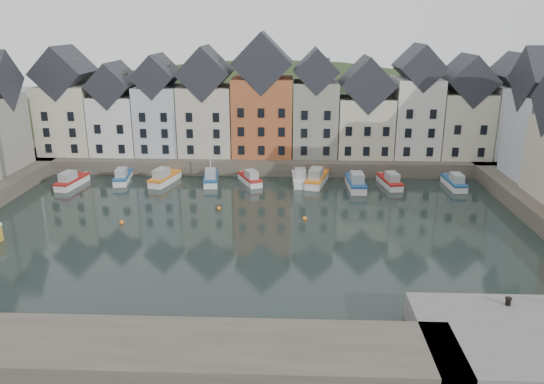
{
  "coord_description": "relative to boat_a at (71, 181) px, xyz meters",
  "views": [
    {
      "loc": [
        4.54,
        -50.24,
        20.96
      ],
      "look_at": [
        2.31,
        6.0,
        2.89
      ],
      "focal_mm": 35.0,
      "sensor_mm": 36.0,
      "label": 1
    }
  ],
  "objects": [
    {
      "name": "hillside",
      "position": [
        24.97,
        39.59,
        -18.67
      ],
      "size": [
        153.6,
        70.4,
        64.0
      ],
      "color": "#1F3018",
      "rests_on": "ground"
    },
    {
      "name": "near_wall",
      "position": [
        14.95,
        -38.41,
        0.29
      ],
      "size": [
        50.0,
        6.0,
        2.0
      ],
      "primitive_type": "cube",
      "color": "#494338",
      "rests_on": "ground"
    },
    {
      "name": "boat_c",
      "position": [
        12.08,
        1.92,
        0.02
      ],
      "size": [
        3.5,
        6.64,
        2.44
      ],
      "rotation": [
        0.0,
        0.0,
        -0.25
      ],
      "color": "silver",
      "rests_on": "ground"
    },
    {
      "name": "boat_j",
      "position": [
        51.01,
        1.45,
        -0.02
      ],
      "size": [
        2.11,
        6.05,
        2.29
      ],
      "rotation": [
        0.0,
        0.0,
        0.04
      ],
      "color": "silver",
      "rests_on": "ground"
    },
    {
      "name": "boat_b",
      "position": [
        6.19,
        2.35,
        -0.04
      ],
      "size": [
        2.57,
        6.02,
        2.24
      ],
      "rotation": [
        0.0,
        0.0,
        0.13
      ],
      "color": "silver",
      "rests_on": "ground"
    },
    {
      "name": "boat_h",
      "position": [
        37.89,
        0.52,
        0.06
      ],
      "size": [
        2.32,
        6.76,
        2.57
      ],
      "rotation": [
        0.0,
        0.0,
        0.04
      ],
      "color": "silver",
      "rests_on": "ground"
    },
    {
      "name": "mooring_bollard",
      "position": [
        44.76,
        -33.0,
        1.6
      ],
      "size": [
        0.48,
        0.48,
        0.56
      ],
      "color": "black",
      "rests_on": "near_quay"
    },
    {
      "name": "ground",
      "position": [
        24.95,
        -16.41,
        -0.71
      ],
      "size": [
        260.0,
        260.0,
        0.0
      ],
      "primitive_type": "plane",
      "color": "black",
      "rests_on": "ground"
    },
    {
      "name": "boat_d",
      "position": [
        18.41,
        2.16,
        0.04
      ],
      "size": [
        2.63,
        6.23,
        11.55
      ],
      "rotation": [
        0.0,
        0.0,
        0.13
      ],
      "color": "silver",
      "rests_on": "ground"
    },
    {
      "name": "mooring_buoys",
      "position": [
        20.95,
        -11.08,
        -0.56
      ],
      "size": [
        20.5,
        5.5,
        0.5
      ],
      "color": "orange",
      "rests_on": "ground"
    },
    {
      "name": "far_quay",
      "position": [
        24.95,
        13.59,
        0.29
      ],
      "size": [
        90.0,
        16.0,
        2.0
      ],
      "primitive_type": "cube",
      "color": "#494338",
      "rests_on": "ground"
    },
    {
      "name": "far_terrace",
      "position": [
        28.17,
        11.59,
        8.17
      ],
      "size": [
        72.37,
        8.16,
        17.78
      ],
      "color": "beige",
      "rests_on": "far_quay"
    },
    {
      "name": "boat_f",
      "position": [
        30.54,
        2.53,
        0.01
      ],
      "size": [
        2.22,
        6.31,
        2.39
      ],
      "rotation": [
        0.0,
        0.0,
        0.05
      ],
      "color": "silver",
      "rests_on": "ground"
    },
    {
      "name": "boat_a",
      "position": [
        0.0,
        0.0,
        0.0
      ],
      "size": [
        2.76,
        6.38,
        2.37
      ],
      "rotation": [
        0.0,
        0.0,
        -0.14
      ],
      "color": "silver",
      "rests_on": "ground"
    },
    {
      "name": "boat_g",
      "position": [
        32.81,
        2.26,
        0.08
      ],
      "size": [
        3.66,
        7.16,
        2.63
      ],
      "rotation": [
        0.0,
        0.0,
        -0.23
      ],
      "color": "silver",
      "rests_on": "ground"
    },
    {
      "name": "boat_i",
      "position": [
        42.57,
        1.66,
        -0.02
      ],
      "size": [
        2.84,
        6.19,
        2.29
      ],
      "rotation": [
        0.0,
        0.0,
        0.17
      ],
      "color": "silver",
      "rests_on": "ground"
    },
    {
      "name": "boat_e",
      "position": [
        23.77,
        2.31,
        -0.07
      ],
      "size": [
        3.88,
        5.79,
        2.14
      ],
      "rotation": [
        0.0,
        0.0,
        0.43
      ],
      "color": "silver",
      "rests_on": "ground"
    }
  ]
}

